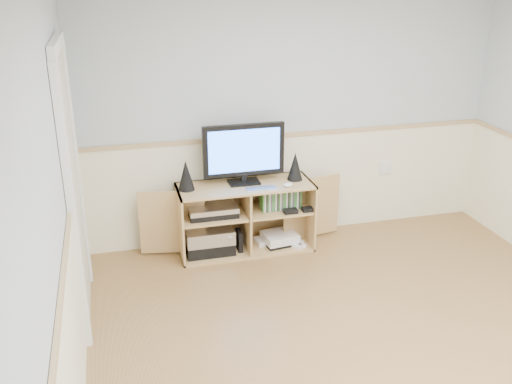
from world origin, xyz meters
TOP-DOWN VIEW (x-y plane):
  - room at (-0.06, 0.12)m, footprint 4.04×4.54m
  - media_cabinet at (-0.53, 2.04)m, footprint 1.95×0.47m
  - monitor at (-0.53, 2.03)m, footprint 0.75×0.18m
  - speaker_left at (-1.07, 2.01)m, footprint 0.15×0.15m
  - speaker_right at (-0.05, 2.01)m, footprint 0.14×0.14m
  - keyboard at (-0.42, 1.85)m, footprint 0.28×0.11m
  - mouse at (-0.16, 1.85)m, footprint 0.11×0.09m
  - av_components at (-0.87, 1.98)m, footprint 0.52×0.33m
  - game_consoles at (-0.21, 1.97)m, footprint 0.46×0.30m
  - game_cases at (-0.20, 1.97)m, footprint 0.38×0.14m
  - wall_outlet at (1.00, 2.23)m, footprint 0.12×0.03m

SIDE VIEW (x-z plane):
  - game_consoles at x=-0.21m, z-range 0.02..0.13m
  - av_components at x=-0.87m, z-range -0.01..0.45m
  - media_cabinet at x=-0.53m, z-range 0.01..0.66m
  - game_cases at x=-0.20m, z-range 0.39..0.58m
  - wall_outlet at x=1.00m, z-range 0.54..0.66m
  - keyboard at x=-0.42m, z-range 0.65..0.66m
  - mouse at x=-0.16m, z-range 0.65..0.69m
  - speaker_right at x=-0.05m, z-range 0.65..0.91m
  - speaker_left at x=-1.07m, z-range 0.65..0.92m
  - monitor at x=-0.53m, z-range 0.67..1.23m
  - room at x=-0.06m, z-range -0.05..2.49m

